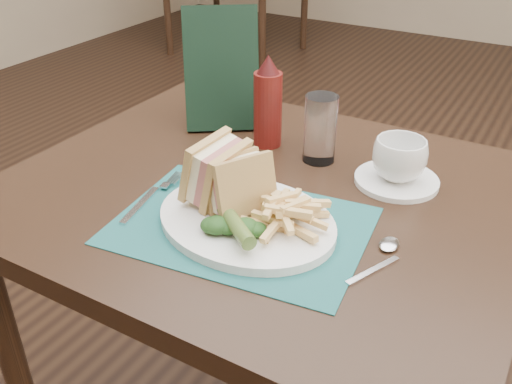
# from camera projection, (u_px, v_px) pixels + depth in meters

# --- Properties ---
(floor) EXTENTS (7.00, 7.00, 0.00)m
(floor) POSITION_uv_depth(u_px,v_px,m) (341.00, 327.00, 1.77)
(floor) COLOR black
(floor) RESTS_ON ground
(table_main) EXTENTS (0.90, 0.75, 0.75)m
(table_main) POSITION_uv_depth(u_px,v_px,m) (262.00, 340.00, 1.20)
(table_main) COLOR black
(table_main) RESTS_ON ground
(table_bg_left) EXTENTS (0.90, 0.75, 0.75)m
(table_bg_left) POSITION_uv_depth(u_px,v_px,m) (237.00, 0.00, 4.10)
(table_bg_left) COLOR black
(table_bg_left) RESTS_ON ground
(placemat) EXTENTS (0.42, 0.32, 0.00)m
(placemat) POSITION_uv_depth(u_px,v_px,m) (241.00, 226.00, 0.90)
(placemat) COLOR #1A5554
(placemat) RESTS_ON table_main
(plate) EXTENTS (0.33, 0.28, 0.01)m
(plate) POSITION_uv_depth(u_px,v_px,m) (246.00, 221.00, 0.90)
(plate) COLOR white
(plate) RESTS_ON placemat
(sandwich_half_a) EXTENTS (0.08, 0.11, 0.11)m
(sandwich_half_a) POSITION_uv_depth(u_px,v_px,m) (205.00, 167.00, 0.93)
(sandwich_half_a) COLOR tan
(sandwich_half_a) RESTS_ON plate
(sandwich_half_b) EXTENTS (0.11, 0.12, 0.10)m
(sandwich_half_b) POSITION_uv_depth(u_px,v_px,m) (233.00, 178.00, 0.90)
(sandwich_half_b) COLOR tan
(sandwich_half_b) RESTS_ON plate
(kale_garnish) EXTENTS (0.11, 0.08, 0.03)m
(kale_garnish) POSITION_uv_depth(u_px,v_px,m) (232.00, 226.00, 0.85)
(kale_garnish) COLOR #173814
(kale_garnish) RESTS_ON plate
(pickle_spear) EXTENTS (0.11, 0.09, 0.03)m
(pickle_spear) POSITION_uv_depth(u_px,v_px,m) (234.00, 223.00, 0.84)
(pickle_spear) COLOR #435E23
(pickle_spear) RESTS_ON plate
(fries_pile) EXTENTS (0.18, 0.20, 0.05)m
(fries_pile) POSITION_uv_depth(u_px,v_px,m) (286.00, 212.00, 0.86)
(fries_pile) COLOR #ECC276
(fries_pile) RESTS_ON plate
(fork) EXTENTS (0.07, 0.17, 0.01)m
(fork) POSITION_uv_depth(u_px,v_px,m) (151.00, 195.00, 0.97)
(fork) COLOR silver
(fork) RESTS_ON placemat
(spoon) EXTENTS (0.09, 0.15, 0.01)m
(spoon) POSITION_uv_depth(u_px,v_px,m) (379.00, 259.00, 0.82)
(spoon) COLOR silver
(spoon) RESTS_ON table_main
(saucer) EXTENTS (0.16, 0.16, 0.01)m
(saucer) POSITION_uv_depth(u_px,v_px,m) (396.00, 180.00, 1.02)
(saucer) COLOR white
(saucer) RESTS_ON table_main
(coffee_cup) EXTENTS (0.13, 0.13, 0.08)m
(coffee_cup) POSITION_uv_depth(u_px,v_px,m) (399.00, 159.00, 1.00)
(coffee_cup) COLOR white
(coffee_cup) RESTS_ON saucer
(drinking_glass) EXTENTS (0.08, 0.08, 0.13)m
(drinking_glass) POSITION_uv_depth(u_px,v_px,m) (320.00, 129.00, 1.07)
(drinking_glass) COLOR white
(drinking_glass) RESTS_ON table_main
(ketchup_bottle) EXTENTS (0.06, 0.06, 0.19)m
(ketchup_bottle) POSITION_uv_depth(u_px,v_px,m) (268.00, 101.00, 1.12)
(ketchup_bottle) COLOR #57120F
(ketchup_bottle) RESTS_ON table_main
(check_presenter) EXTENTS (0.18, 0.17, 0.25)m
(check_presenter) POSITION_uv_depth(u_px,v_px,m) (222.00, 69.00, 1.19)
(check_presenter) COLOR black
(check_presenter) RESTS_ON table_main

